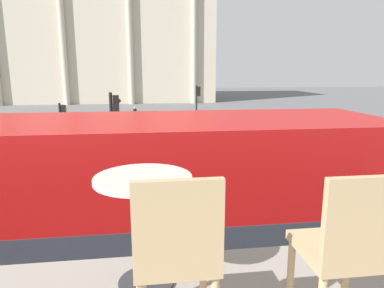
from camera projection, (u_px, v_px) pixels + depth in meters
name	position (u px, v px, depth m)	size (l,w,h in m)	color
double_decker_bus	(70.00, 226.00, 5.86)	(10.87, 2.72, 4.09)	black
cafe_dining_table	(144.00, 206.00, 2.12)	(0.60, 0.60, 0.73)	#2D2D30
cafe_chair_0	(176.00, 252.00, 1.62)	(0.40, 0.40, 0.91)	tan
cafe_chair_1	(347.00, 247.00, 1.67)	(0.40, 0.40, 0.91)	tan
plaza_building_left	(102.00, 22.00, 56.32)	(36.03, 16.32, 25.50)	beige
traffic_light_near	(114.00, 133.00, 12.33)	(0.42, 0.24, 4.15)	black
traffic_light_mid	(63.00, 125.00, 17.35)	(0.42, 0.24, 3.31)	black
traffic_light_far	(197.00, 104.00, 25.19)	(0.42, 0.24, 3.88)	black
pedestrian_black	(135.00, 114.00, 31.76)	(0.32, 0.32, 1.66)	#282B33
pedestrian_white	(169.00, 126.00, 24.40)	(0.32, 0.32, 1.75)	#282B33
pedestrian_grey	(125.00, 136.00, 21.03)	(0.32, 0.32, 1.67)	#282B33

